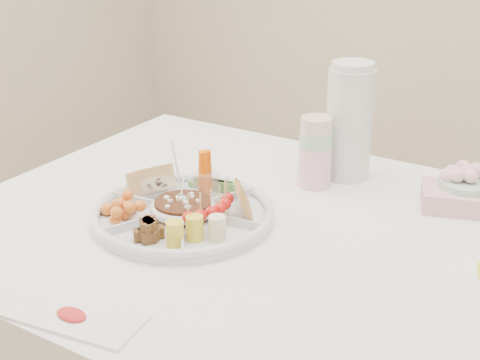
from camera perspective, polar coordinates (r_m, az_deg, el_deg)
The scene contains 13 objects.
party_tray at distance 1.42m, azimuth -4.89°, elevation -2.65°, with size 0.38×0.38×0.04m, color white.
bean_dip at distance 1.41m, azimuth -4.90°, elevation -2.38°, with size 0.12×0.12×0.04m, color #532F1A.
tortillas at distance 1.41m, azimuth 0.37°, elevation -1.71°, with size 0.11×0.11×0.06m, color #A47327, non-canonical shape.
carrot_cucumber at distance 1.50m, azimuth -2.44°, elevation 0.71°, with size 0.12×0.12×0.11m, color #FF6000, non-canonical shape.
pita_raisins at distance 1.51m, azimuth -7.35°, elevation -0.13°, with size 0.11×0.11×0.06m, color #D8B482, non-canonical shape.
cherries at distance 1.42m, azimuth -10.16°, elevation -2.30°, with size 0.11×0.11×0.04m, color #FE9D2F, non-canonical shape.
granola_chunks at distance 1.31m, azimuth -7.78°, elevation -4.34°, with size 0.10×0.10×0.04m, color brown, non-canonical shape.
banana_tomato at distance 1.30m, azimuth -2.10°, elevation -3.28°, with size 0.11×0.11×0.09m, color #F7E387, non-canonical shape.
cup_stack at distance 1.56m, azimuth 6.48°, elevation 3.20°, with size 0.08×0.08×0.22m, color silver.
thermos at distance 1.62m, azimuth 9.32°, elevation 5.09°, with size 0.11×0.11×0.29m, color silver.
flower_bowl at distance 1.55m, azimuth 18.67°, elevation -0.53°, with size 0.12×0.12×0.09m, color #96D3B4.
napkin_stack at distance 1.55m, azimuth 17.75°, elevation -1.46°, with size 0.13×0.12×0.04m, color #DBA2AF.
placemat at distance 1.16m, azimuth -15.23°, elevation -10.82°, with size 0.29×0.10×0.01m, color white.
Camera 1 is at (0.50, -1.08, 1.40)m, focal length 50.00 mm.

